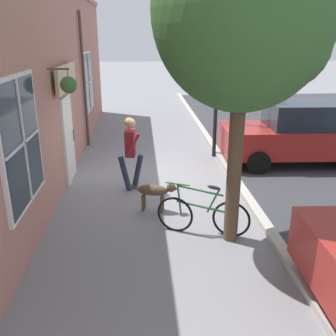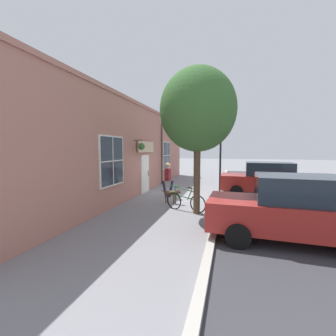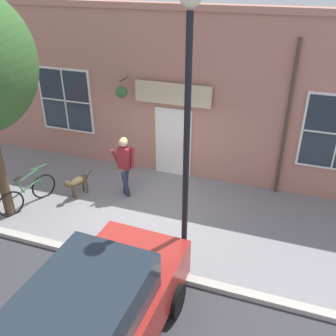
{
  "view_description": "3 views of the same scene",
  "coord_description": "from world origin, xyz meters",
  "px_view_note": "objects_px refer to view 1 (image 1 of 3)",
  "views": [
    {
      "loc": [
        -0.33,
        -9.11,
        3.5
      ],
      "look_at": [
        0.17,
        -2.16,
        1.01
      ],
      "focal_mm": 40.0,
      "sensor_mm": 36.0,
      "label": 1
    },
    {
      "loc": [
        2.44,
        -11.53,
        2.44
      ],
      "look_at": [
        -0.86,
        0.22,
        1.39
      ],
      "focal_mm": 24.0,
      "sensor_mm": 36.0,
      "label": 2
    },
    {
      "loc": [
        7.39,
        3.26,
        5.7
      ],
      "look_at": [
        0.05,
        0.7,
        1.44
      ],
      "focal_mm": 40.0,
      "sensor_mm": 36.0,
      "label": 3
    }
  ],
  "objects_px": {
    "leaning_bicycle": "(203,214)",
    "pedestrian_walking": "(131,147)",
    "parked_car_mid_block": "(301,133)",
    "street_lamp": "(219,35)",
    "dog_on_leash": "(156,191)",
    "street_tree_by_curb": "(249,14)"
  },
  "relations": [
    {
      "from": "leaning_bicycle",
      "to": "parked_car_mid_block",
      "type": "xyz_separation_m",
      "value": [
        3.42,
        3.86,
        0.5
      ]
    },
    {
      "from": "pedestrian_walking",
      "to": "street_tree_by_curb",
      "type": "distance_m",
      "value": 4.16
    },
    {
      "from": "street_tree_by_curb",
      "to": "parked_car_mid_block",
      "type": "bearing_deg",
      "value": 55.1
    },
    {
      "from": "leaning_bicycle",
      "to": "pedestrian_walking",
      "type": "bearing_deg",
      "value": 121.26
    },
    {
      "from": "dog_on_leash",
      "to": "leaning_bicycle",
      "type": "bearing_deg",
      "value": -50.5
    },
    {
      "from": "dog_on_leash",
      "to": "parked_car_mid_block",
      "type": "relative_size",
      "value": 0.24
    },
    {
      "from": "dog_on_leash",
      "to": "street_lamp",
      "type": "distance_m",
      "value": 5.13
    },
    {
      "from": "pedestrian_walking",
      "to": "parked_car_mid_block",
      "type": "bearing_deg",
      "value": 18.98
    },
    {
      "from": "dog_on_leash",
      "to": "parked_car_mid_block",
      "type": "xyz_separation_m",
      "value": [
        4.24,
        2.86,
        0.43
      ]
    },
    {
      "from": "street_tree_by_curb",
      "to": "leaning_bicycle",
      "type": "height_order",
      "value": "street_tree_by_curb"
    },
    {
      "from": "street_tree_by_curb",
      "to": "dog_on_leash",
      "type": "bearing_deg",
      "value": 136.84
    },
    {
      "from": "dog_on_leash",
      "to": "street_lamp",
      "type": "bearing_deg",
      "value": 62.1
    },
    {
      "from": "street_tree_by_curb",
      "to": "parked_car_mid_block",
      "type": "xyz_separation_m",
      "value": [
        2.88,
        4.13,
        -2.92
      ]
    },
    {
      "from": "dog_on_leash",
      "to": "parked_car_mid_block",
      "type": "bearing_deg",
      "value": 33.96
    },
    {
      "from": "dog_on_leash",
      "to": "street_tree_by_curb",
      "type": "height_order",
      "value": "street_tree_by_curb"
    },
    {
      "from": "pedestrian_walking",
      "to": "leaning_bicycle",
      "type": "relative_size",
      "value": 1.05
    },
    {
      "from": "street_tree_by_curb",
      "to": "parked_car_mid_block",
      "type": "relative_size",
      "value": 1.24
    },
    {
      "from": "dog_on_leash",
      "to": "leaning_bicycle",
      "type": "xyz_separation_m",
      "value": [
        0.83,
        -1.0,
        -0.07
      ]
    },
    {
      "from": "parked_car_mid_block",
      "to": "street_lamp",
      "type": "xyz_separation_m",
      "value": [
        -2.32,
        0.78,
        2.63
      ]
    },
    {
      "from": "pedestrian_walking",
      "to": "leaning_bicycle",
      "type": "height_order",
      "value": "pedestrian_walking"
    },
    {
      "from": "parked_car_mid_block",
      "to": "dog_on_leash",
      "type": "bearing_deg",
      "value": -146.04
    },
    {
      "from": "leaning_bicycle",
      "to": "street_lamp",
      "type": "distance_m",
      "value": 5.7
    }
  ]
}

